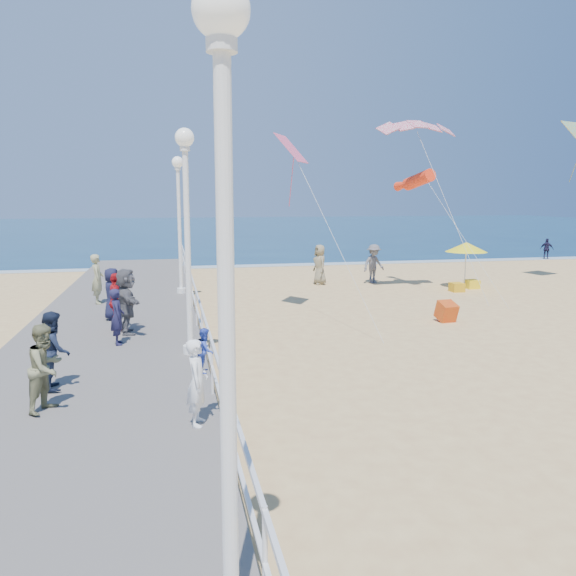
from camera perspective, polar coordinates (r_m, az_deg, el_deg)
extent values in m
plane|color=#DFB975|center=(15.18, 10.94, -6.83)|extent=(160.00, 160.00, 0.00)
cube|color=#0D304F|center=(78.74, -7.84, 6.01)|extent=(160.00, 90.00, 0.05)
cube|color=silver|center=(34.65, -2.34, 2.30)|extent=(160.00, 1.20, 0.04)
cube|color=slate|center=(14.08, -18.69, -7.57)|extent=(5.00, 44.00, 0.40)
cube|color=white|center=(13.70, -8.73, -2.26)|extent=(0.05, 42.00, 0.06)
cube|color=white|center=(13.81, -8.68, -4.30)|extent=(0.05, 42.00, 0.04)
cylinder|color=white|center=(4.62, -6.19, -6.95)|extent=(0.14, 0.14, 4.70)
sphere|color=white|center=(4.65, -6.81, 26.27)|extent=(0.44, 0.44, 0.44)
cylinder|color=white|center=(13.91, -9.87, -6.15)|extent=(0.36, 0.36, 0.20)
cylinder|color=white|center=(13.49, -10.14, 3.53)|extent=(0.14, 0.14, 4.70)
sphere|color=white|center=(13.50, -10.47, 14.80)|extent=(0.44, 0.44, 0.44)
cylinder|color=white|center=(22.71, -10.78, -0.25)|extent=(0.36, 0.36, 0.20)
cylinder|color=white|center=(22.46, -10.95, 5.68)|extent=(0.14, 0.14, 4.70)
sphere|color=white|center=(22.47, -11.16, 12.44)|extent=(0.44, 0.44, 0.44)
imported|color=white|center=(9.48, -9.20, -9.44)|extent=(0.44, 0.59, 1.46)
imported|color=blue|center=(9.49, -8.42, -6.27)|extent=(0.35, 0.41, 0.75)
imported|color=#1C1A3B|center=(15.03, -16.96, -2.81)|extent=(0.42, 0.58, 1.45)
imported|color=#7E7D57|center=(10.82, -23.38, -7.43)|extent=(0.88, 0.95, 1.57)
imported|color=red|center=(16.61, -17.07, -1.36)|extent=(0.53, 1.01, 1.65)
imported|color=#171833|center=(18.16, -17.43, -0.57)|extent=(0.59, 0.84, 1.61)
imported|color=#555459|center=(16.13, -16.09, -1.30)|extent=(0.82, 1.76, 1.83)
imported|color=tan|center=(21.08, -18.79, 0.87)|extent=(0.46, 0.67, 1.77)
imported|color=#192238|center=(12.01, -22.68, -5.84)|extent=(0.71, 0.84, 1.55)
imported|color=#5B5A5F|center=(27.83, 8.70, 2.45)|extent=(1.41, 1.11, 1.91)
imported|color=#191733|center=(42.08, 24.80, 3.61)|extent=(0.84, 0.84, 1.44)
imported|color=#82785A|center=(27.14, 3.25, 2.40)|extent=(0.76, 1.03, 1.93)
cube|color=red|center=(19.64, 15.79, -2.48)|extent=(0.63, 0.77, 0.74)
cylinder|color=white|center=(27.19, 17.56, 1.86)|extent=(0.05, 0.05, 1.80)
cone|color=yellow|center=(27.09, 17.66, 3.98)|extent=(1.90, 1.90, 0.45)
cube|color=gold|center=(26.16, 16.78, 0.08)|extent=(0.55, 0.55, 0.40)
cube|color=yellow|center=(27.31, 18.19, 0.37)|extent=(0.55, 0.55, 0.40)
cylinder|color=#FF3515|center=(25.93, 13.14, 10.65)|extent=(1.07, 3.04, 1.16)
cube|color=#E7557D|center=(19.83, 0.34, 13.99)|extent=(1.40, 1.55, 0.97)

